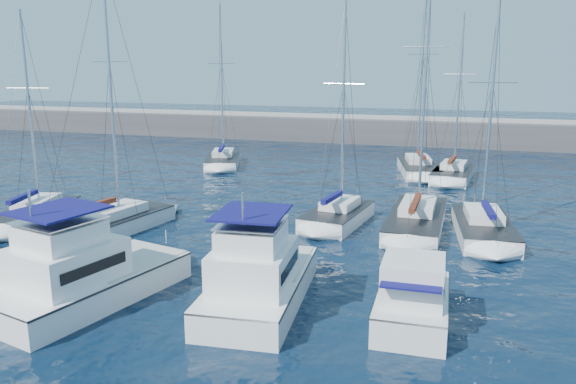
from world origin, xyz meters
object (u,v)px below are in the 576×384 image
(sailboat_back_b, at_px, (418,167))
(sailboat_back_c, at_px, (453,174))
(sailboat_mid_d, at_px, (417,219))
(motor_yacht_stbd_inner, at_px, (258,280))
(motor_yacht_stbd_outer, at_px, (412,301))
(sailboat_mid_a, at_px, (35,215))
(sailboat_mid_b, at_px, (110,224))
(sailboat_mid_c, at_px, (338,216))
(sailboat_back_a, at_px, (223,160))
(motor_yacht_port_inner, at_px, (82,277))
(sailboat_mid_e, at_px, (483,228))

(sailboat_back_b, height_order, sailboat_back_c, sailboat_back_b)
(sailboat_back_b, bearing_deg, sailboat_mid_d, -97.49)
(motor_yacht_stbd_inner, distance_m, sailboat_back_b, 32.33)
(motor_yacht_stbd_outer, xyz_separation_m, sailboat_mid_d, (-0.89, 13.57, -0.40))
(sailboat_mid_a, xyz_separation_m, sailboat_mid_b, (5.91, -0.51, 0.02))
(motor_yacht_stbd_inner, distance_m, sailboat_mid_b, 14.11)
(sailboat_back_c, bearing_deg, sailboat_mid_c, -105.88)
(sailboat_mid_d, xyz_separation_m, sailboat_back_a, (-20.24, 16.58, 0.01))
(sailboat_mid_b, bearing_deg, sailboat_back_c, 60.16)
(sailboat_mid_b, distance_m, sailboat_mid_c, 13.98)
(sailboat_mid_a, relative_size, sailboat_mid_d, 0.77)
(motor_yacht_stbd_outer, xyz_separation_m, sailboat_back_c, (0.93, 29.66, -0.41))
(sailboat_mid_d, bearing_deg, sailboat_back_b, 95.03)
(sailboat_mid_d, bearing_deg, motor_yacht_port_inner, -127.91)
(sailboat_back_a, relative_size, sailboat_back_b, 0.92)
(sailboat_mid_e, bearing_deg, motor_yacht_stbd_outer, -109.05)
(sailboat_back_a, bearing_deg, sailboat_mid_d, -58.02)
(sailboat_back_a, bearing_deg, sailboat_mid_c, -66.83)
(motor_yacht_stbd_inner, height_order, sailboat_mid_a, sailboat_mid_a)
(sailboat_mid_b, relative_size, sailboat_mid_e, 1.14)
(motor_yacht_stbd_outer, bearing_deg, sailboat_mid_e, 75.63)
(motor_yacht_stbd_inner, bearing_deg, sailboat_back_b, 77.60)
(sailboat_mid_b, distance_m, sailboat_mid_e, 22.19)
(motor_yacht_stbd_inner, height_order, motor_yacht_stbd_outer, motor_yacht_stbd_inner)
(motor_yacht_stbd_outer, relative_size, sailboat_mid_e, 0.39)
(motor_yacht_port_inner, height_order, sailboat_back_a, sailboat_back_a)
(sailboat_back_b, xyz_separation_m, sailboat_back_c, (3.14, -2.23, -0.02))
(motor_yacht_port_inner, bearing_deg, sailboat_mid_c, 76.45)
(sailboat_back_c, bearing_deg, sailboat_mid_d, -90.54)
(sailboat_back_a, bearing_deg, sailboat_back_b, -13.44)
(sailboat_back_b, bearing_deg, motor_yacht_port_inner, -119.96)
(motor_yacht_port_inner, distance_m, motor_yacht_stbd_outer, 13.64)
(sailboat_back_a, relative_size, sailboat_back_c, 1.10)
(motor_yacht_stbd_outer, relative_size, sailboat_back_a, 0.34)
(sailboat_mid_a, xyz_separation_m, sailboat_mid_c, (18.56, 5.42, 0.02))
(sailboat_mid_b, height_order, sailboat_back_a, sailboat_mid_b)
(sailboat_mid_e, height_order, sailboat_back_a, sailboat_back_a)
(motor_yacht_port_inner, distance_m, motor_yacht_stbd_inner, 7.44)
(sailboat_mid_d, height_order, sailboat_back_a, sailboat_mid_d)
(sailboat_mid_c, bearing_deg, motor_yacht_port_inner, -109.24)
(motor_yacht_stbd_outer, distance_m, sailboat_mid_c, 14.19)
(sailboat_mid_b, relative_size, sailboat_back_b, 0.93)
(sailboat_mid_d, distance_m, sailboat_back_c, 16.20)
(motor_yacht_stbd_inner, bearing_deg, sailboat_back_a, 110.95)
(sailboat_mid_a, xyz_separation_m, sailboat_back_b, (22.11, 24.34, 0.03))
(motor_yacht_stbd_outer, relative_size, sailboat_back_c, 0.38)
(sailboat_mid_a, height_order, sailboat_mid_b, sailboat_mid_b)
(motor_yacht_stbd_outer, height_order, sailboat_back_c, sailboat_back_c)
(sailboat_mid_d, bearing_deg, sailboat_mid_e, -8.91)
(sailboat_mid_c, bearing_deg, sailboat_back_c, 76.18)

